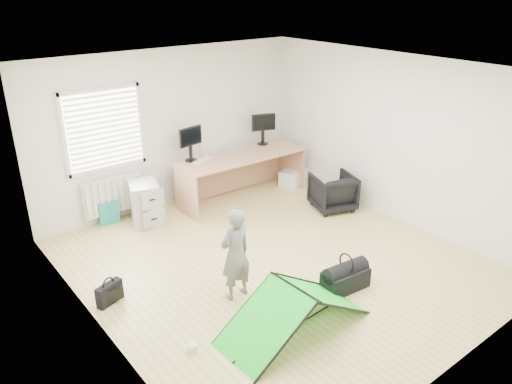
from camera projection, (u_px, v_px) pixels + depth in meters
ground at (273, 262)px, 7.12m from camera, size 5.50×5.50×0.00m
back_wall at (171, 128)px, 8.57m from camera, size 5.00×0.02×2.70m
window at (104, 130)px, 7.77m from camera, size 1.20×0.06×1.20m
radiator at (113, 195)px, 8.18m from camera, size 1.00×0.12×0.60m
desk at (243, 177)px, 9.03m from camera, size 2.43×0.83×0.82m
filing_cabinet at (145, 203)px, 8.15m from camera, size 0.62×0.71×0.70m
monitor_left at (190, 149)px, 8.53m from camera, size 0.47×0.17×0.44m
monitor_right at (263, 133)px, 9.38m from camera, size 0.46×0.26×0.43m
keyboard at (203, 160)px, 8.63m from camera, size 0.45×0.30×0.02m
thermos at (201, 152)px, 8.70m from camera, size 0.07×0.07×0.22m
office_chair at (333, 192)px, 8.65m from camera, size 0.87×0.88×0.63m
person at (235, 254)px, 6.12m from camera, size 0.46×0.31×1.22m
kite at (295, 308)px, 5.67m from camera, size 1.84×0.87×0.56m
storage_crate at (293, 177)px, 9.74m from camera, size 0.63×0.54×0.30m
tote_bag at (108, 212)px, 8.18m from camera, size 0.34×0.18×0.39m
laptop_bag at (109, 293)px, 6.18m from camera, size 0.38×0.23×0.27m
white_box at (192, 348)px, 5.40m from camera, size 0.11×0.11×0.09m
duffel_bag at (345, 279)px, 6.47m from camera, size 0.64×0.37×0.27m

